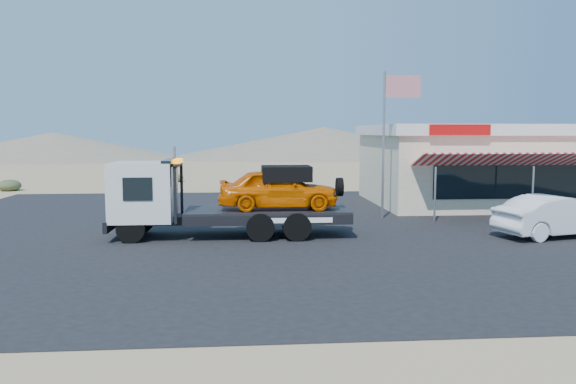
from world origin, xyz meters
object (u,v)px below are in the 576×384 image
(tow_truck, at_px, (224,195))
(jerky_store, at_px, (475,164))
(white_sedan, at_px, (556,216))
(flagpole, at_px, (389,127))

(tow_truck, distance_m, jerky_store, 14.60)
(white_sedan, xyz_separation_m, flagpole, (-4.68, 4.50, 3.04))
(tow_truck, height_order, flagpole, flagpole)
(tow_truck, relative_size, white_sedan, 1.85)
(tow_truck, bearing_deg, jerky_store, 33.30)
(flagpole, bearing_deg, tow_truck, -151.92)
(jerky_store, relative_size, flagpole, 1.73)
(white_sedan, height_order, jerky_store, jerky_store)
(flagpole, bearing_deg, jerky_store, 38.79)
(white_sedan, distance_m, jerky_store, 9.10)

